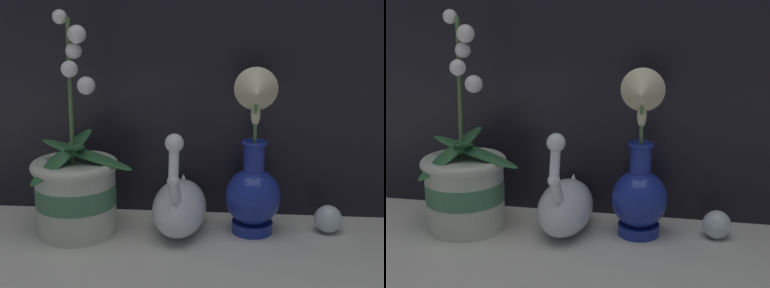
% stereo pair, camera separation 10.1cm
% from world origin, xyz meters
% --- Properties ---
extents(ground_plane, '(2.80, 2.80, 0.00)m').
position_xyz_m(ground_plane, '(0.00, 0.00, 0.00)').
color(ground_plane, beige).
extents(orchid_potted_plant, '(0.20, 0.21, 0.43)m').
position_xyz_m(orchid_potted_plant, '(-0.22, 0.09, 0.09)').
color(orchid_potted_plant, beige).
rests_on(orchid_potted_plant, ground_plane).
extents(swan_figurine, '(0.11, 0.21, 0.22)m').
position_xyz_m(swan_figurine, '(-0.02, 0.11, 0.06)').
color(swan_figurine, white).
rests_on(swan_figurine, ground_plane).
extents(blue_vase, '(0.11, 0.11, 0.33)m').
position_xyz_m(blue_vase, '(0.12, 0.11, 0.11)').
color(blue_vase, navy).
rests_on(blue_vase, ground_plane).
extents(glass_sphere, '(0.05, 0.05, 0.05)m').
position_xyz_m(glass_sphere, '(0.27, 0.13, 0.03)').
color(glass_sphere, silver).
rests_on(glass_sphere, ground_plane).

